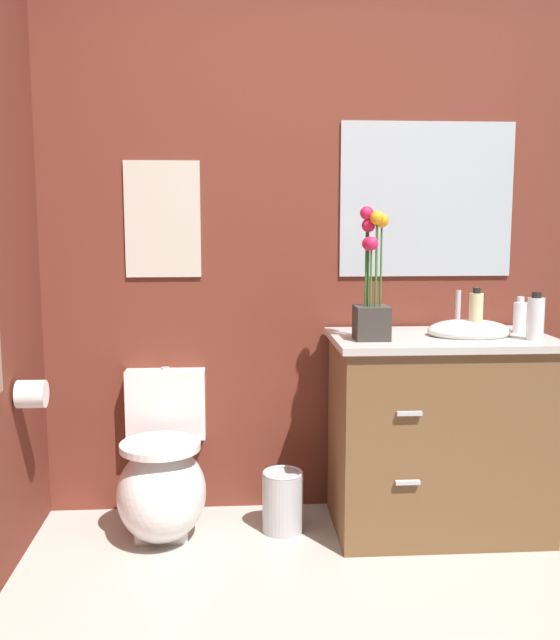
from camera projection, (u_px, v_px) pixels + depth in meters
wall_back at (385, 243)px, 3.32m from camera, size 4.27×0.05×2.50m
toilet at (163, 479)px, 3.10m from camera, size 0.38×0.59×0.69m
vanity_cabinet at (439, 431)px, 3.12m from camera, size 0.94×0.56×1.05m
flower_vase at (372, 292)px, 2.95m from camera, size 0.14×0.14×0.55m
soap_bottle at (476, 314)px, 3.03m from camera, size 0.06×0.06×0.21m
lotion_bottle at (520, 316)px, 3.15m from camera, size 0.06×0.06×0.16m
hand_wash_bottle at (535, 318)px, 2.94m from camera, size 0.07×0.07×0.20m
trash_bin at (283, 501)px, 3.13m from camera, size 0.18×0.18×0.27m
wall_poster at (163, 219)px, 3.21m from camera, size 0.34×0.01×0.52m
wall_mirror at (427, 200)px, 3.27m from camera, size 0.80×0.01×0.70m
toilet_paper_roll at (32, 394)px, 2.81m from camera, size 0.11×0.11×0.11m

